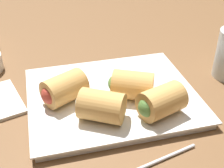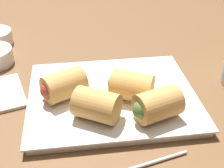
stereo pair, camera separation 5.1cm
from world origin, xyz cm
name	(u,v)px [view 1 (the left image)]	position (x,y,z in cm)	size (l,w,h in cm)	color
table_surface	(119,96)	(0.00, 0.00, 1.00)	(180.00, 140.00, 2.00)	brown
serving_plate	(112,97)	(-1.98, -2.27, 2.76)	(28.50, 23.63, 1.50)	white
roll_front_left	(130,85)	(0.67, -4.02, 5.90)	(8.10, 7.24, 4.81)	#DBA356
roll_front_right	(62,89)	(-10.35, -2.46, 5.90)	(8.14, 7.37, 4.81)	#DBA356
roll_back_left	(99,106)	(-5.53, -8.21, 5.90)	(8.18, 7.51, 4.81)	#DBA356
roll_back_right	(160,102)	(3.60, -9.69, 5.90)	(7.97, 6.69, 4.81)	#DBA356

